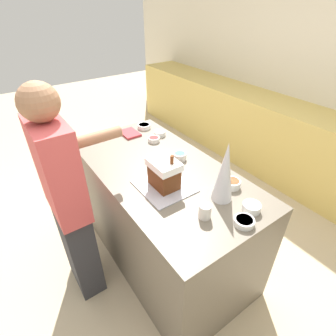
# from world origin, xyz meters

# --- Properties ---
(ground_plane) EXTENTS (12.00, 12.00, 0.00)m
(ground_plane) POSITION_xyz_m (0.00, 0.00, 0.00)
(ground_plane) COLOR #C6B28E
(wall_back) EXTENTS (8.00, 0.05, 2.60)m
(wall_back) POSITION_xyz_m (0.00, 2.30, 1.30)
(wall_back) COLOR beige
(wall_back) RESTS_ON ground_plane
(back_cabinet_block) EXTENTS (6.00, 0.60, 0.93)m
(back_cabinet_block) POSITION_xyz_m (0.00, 1.97, 0.46)
(back_cabinet_block) COLOR #DBBC60
(back_cabinet_block) RESTS_ON ground_plane
(kitchen_island) EXTENTS (1.66, 0.85, 0.93)m
(kitchen_island) POSITION_xyz_m (0.00, 0.00, 0.46)
(kitchen_island) COLOR #6B6051
(kitchen_island) RESTS_ON ground_plane
(baking_tray) EXTENTS (0.36, 0.33, 0.01)m
(baking_tray) POSITION_xyz_m (0.19, -0.10, 0.93)
(baking_tray) COLOR #B2B2BC
(baking_tray) RESTS_ON kitchen_island
(gingerbread_house) EXTENTS (0.21, 0.16, 0.25)m
(gingerbread_house) POSITION_xyz_m (0.19, -0.10, 1.04)
(gingerbread_house) COLOR #5B2D14
(gingerbread_house) RESTS_ON baking_tray
(decorative_tree) EXTENTS (0.13, 0.13, 0.40)m
(decorative_tree) POSITION_xyz_m (0.50, 0.13, 1.13)
(decorative_tree) COLOR silver
(decorative_tree) RESTS_ON kitchen_island
(candy_bowl_beside_tree) EXTENTS (0.13, 0.13, 0.04)m
(candy_bowl_beside_tree) POSITION_xyz_m (-0.68, 0.26, 0.95)
(candy_bowl_beside_tree) COLOR white
(candy_bowl_beside_tree) RESTS_ON kitchen_island
(candy_bowl_far_right) EXTENTS (0.10, 0.10, 0.04)m
(candy_bowl_far_right) POSITION_xyz_m (-0.40, 0.19, 0.95)
(candy_bowl_far_right) COLOR white
(candy_bowl_far_right) RESTS_ON kitchen_island
(candy_bowl_center_rear) EXTENTS (0.10, 0.10, 0.05)m
(candy_bowl_center_rear) POSITION_xyz_m (-0.03, 0.20, 0.96)
(candy_bowl_center_rear) COLOR silver
(candy_bowl_center_rear) RESTS_ON kitchen_island
(candy_bowl_behind_tray) EXTENTS (0.11, 0.11, 0.05)m
(candy_bowl_behind_tray) POSITION_xyz_m (0.69, 0.19, 0.96)
(candy_bowl_behind_tray) COLOR white
(candy_bowl_behind_tray) RESTS_ON kitchen_island
(candy_bowl_near_tray_right) EXTENTS (0.11, 0.11, 0.04)m
(candy_bowl_near_tray_right) POSITION_xyz_m (-0.46, 0.30, 0.95)
(candy_bowl_near_tray_right) COLOR white
(candy_bowl_near_tray_right) RESTS_ON kitchen_island
(candy_bowl_near_tray_left) EXTENTS (0.11, 0.11, 0.05)m
(candy_bowl_near_tray_left) POSITION_xyz_m (0.46, 0.27, 0.96)
(candy_bowl_near_tray_left) COLOR silver
(candy_bowl_near_tray_left) RESTS_ON kitchen_island
(candy_bowl_front_corner) EXTENTS (0.12, 0.12, 0.04)m
(candy_bowl_front_corner) POSITION_xyz_m (0.74, 0.07, 0.95)
(candy_bowl_front_corner) COLOR white
(candy_bowl_front_corner) RESTS_ON kitchen_island
(cookbook) EXTENTS (0.20, 0.14, 0.02)m
(cookbook) POSITION_xyz_m (-0.64, 0.09, 0.94)
(cookbook) COLOR #B23338
(cookbook) RESTS_ON kitchen_island
(mug) EXTENTS (0.07, 0.07, 0.09)m
(mug) POSITION_xyz_m (0.57, -0.07, 0.97)
(mug) COLOR white
(mug) RESTS_ON kitchen_island
(person) EXTENTS (0.44, 0.55, 1.66)m
(person) POSITION_xyz_m (-0.11, -0.67, 0.86)
(person) COLOR #333338
(person) RESTS_ON ground_plane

